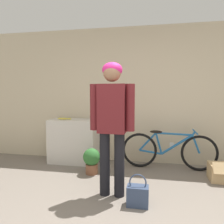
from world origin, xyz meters
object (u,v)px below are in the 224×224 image
bicycle (169,150)px  handbag (138,195)px  banana (65,119)px  person (112,116)px  potted_plant (92,160)px  cardboard_box (224,172)px

bicycle → handbag: (-0.44, -1.39, -0.21)m
banana → handbag: (1.52, -1.40, -0.72)m
person → potted_plant: (-0.48, 0.69, -0.81)m
person → banana: (-1.17, 1.19, -0.20)m
person → handbag: bearing=-28.3°
banana → potted_plant: 1.05m
person → cardboard_box: bearing=29.1°
person → bicycle: person is taller
person → handbag: size_ratio=4.44×
cardboard_box → potted_plant: (-2.08, -0.10, 0.11)m
bicycle → cardboard_box: 0.92m
bicycle → cardboard_box: (0.81, -0.38, -0.21)m
person → bicycle: size_ratio=1.05×
cardboard_box → banana: bearing=171.8°
cardboard_box → person: bearing=-153.6°
bicycle → banana: banana is taller
handbag → cardboard_box: bearing=38.9°
person → cardboard_box: 2.01m
banana → handbag: bearing=-42.7°
banana → potted_plant: bearing=-36.3°
person → bicycle: (0.79, 1.18, -0.72)m
person → potted_plant: person is taller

